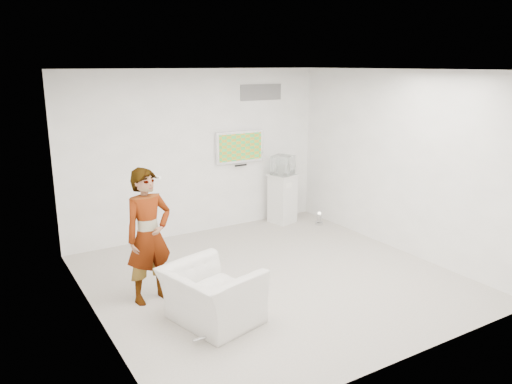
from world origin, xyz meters
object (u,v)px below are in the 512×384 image
armchair (212,295)px  floor_uplight (319,219)px  pedestal (282,198)px  tv (240,147)px  person (149,236)px

armchair → floor_uplight: (3.50, 2.35, -0.23)m
pedestal → floor_uplight: pedestal is taller
tv → armchair: tv is taller
tv → armchair: 4.02m
tv → person: (-2.60, -2.20, -0.65)m
pedestal → armchair: bearing=-136.1°
pedestal → floor_uplight: (0.53, -0.52, -0.36)m
armchair → floor_uplight: armchair is taller
pedestal → floor_uplight: bearing=-44.5°
pedestal → tv: bearing=160.3°
armchair → pedestal: 4.14m
tv → armchair: size_ratio=0.93×
floor_uplight → person: bearing=-160.5°
person → armchair: size_ratio=1.68×
tv → floor_uplight: bearing=-31.2°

